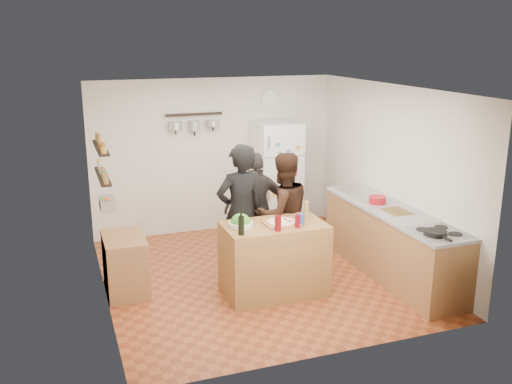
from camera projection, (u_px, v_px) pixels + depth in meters
name	position (u px, v px, depth m)	size (l,w,h in m)	color
room_shell	(249.00, 180.00, 7.73)	(4.20, 4.20, 4.20)	brown
prep_island	(274.00, 259.00, 7.09)	(1.25, 0.72, 0.91)	brown
pizza_board	(281.00, 223.00, 6.97)	(0.42, 0.34, 0.02)	#975C36
pizza	(281.00, 222.00, 6.97)	(0.34, 0.34, 0.02)	beige
salad_bowl	(241.00, 224.00, 6.87)	(0.30, 0.30, 0.06)	silver
wine_bottle	(241.00, 226.00, 6.58)	(0.07, 0.07, 0.22)	black
wine_glass_near	(278.00, 223.00, 6.71)	(0.08, 0.08, 0.19)	#63080F
wine_glass_far	(298.00, 221.00, 6.84)	(0.07, 0.07, 0.16)	#610815
pepper_mill	(306.00, 212.00, 7.14)	(0.06, 0.06, 0.19)	olive
salt_canister	(301.00, 219.00, 6.94)	(0.08, 0.08, 0.13)	#1B4795
person_left	(241.00, 213.00, 7.38)	(0.67, 0.44, 1.83)	black
person_center	(283.00, 214.00, 7.62)	(0.81, 0.63, 1.67)	black
person_back	(257.00, 208.00, 8.04)	(0.93, 0.39, 1.58)	#2A2726
counter_run	(391.00, 243.00, 7.64)	(0.63, 2.63, 0.90)	#9E7042
stove_top	(439.00, 233.00, 6.66)	(0.60, 0.62, 0.02)	white
skillet	(435.00, 233.00, 6.56)	(0.27, 0.27, 0.05)	black
sink	(361.00, 194.00, 8.29)	(0.50, 0.80, 0.03)	silver
cutting_board	(397.00, 212.00, 7.45)	(0.30, 0.40, 0.02)	brown
red_bowl	(377.00, 200.00, 7.79)	(0.23, 0.23, 0.10)	maroon
fridge	(277.00, 176.00, 9.37)	(0.70, 0.68, 1.80)	white
wall_clock	(270.00, 98.00, 9.34)	(0.30, 0.30, 0.03)	silver
spice_shelf_lower	(103.00, 176.00, 6.87)	(0.12, 1.00, 0.03)	black
spice_shelf_upper	(101.00, 148.00, 6.78)	(0.12, 1.00, 0.03)	black
produce_basket	(107.00, 204.00, 6.97)	(0.18, 0.35, 0.14)	silver
side_table	(125.00, 264.00, 7.16)	(0.50, 0.80, 0.73)	olive
pot_rack	(194.00, 114.00, 8.90)	(0.90, 0.04, 0.04)	black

